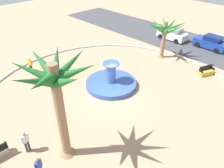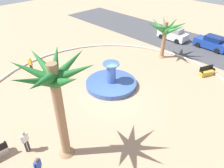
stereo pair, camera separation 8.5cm
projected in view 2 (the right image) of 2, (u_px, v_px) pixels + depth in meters
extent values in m
plane|color=tan|center=(112.00, 97.00, 18.34)|extent=(80.00, 80.00, 0.00)
torus|color=silver|center=(112.00, 96.00, 18.28)|extent=(22.45, 22.45, 0.20)
cube|color=#424247|center=(199.00, 46.00, 27.40)|extent=(48.00, 8.00, 0.03)
cylinder|color=#38569E|center=(111.00, 84.00, 19.69)|extent=(4.68, 4.68, 0.45)
cylinder|color=#236093|center=(111.00, 84.00, 19.71)|extent=(4.12, 4.12, 0.34)
cylinder|color=#38569E|center=(111.00, 73.00, 19.07)|extent=(0.84, 0.84, 1.81)
cylinder|color=#3D5FAD|center=(111.00, 64.00, 18.54)|extent=(1.50, 1.50, 0.12)
cylinder|color=#8E6B4C|center=(164.00, 40.00, 23.66)|extent=(0.46, 0.46, 4.14)
cone|color=#8E6B4C|center=(162.00, 55.00, 24.66)|extent=(0.87, 0.87, 0.50)
cone|color=#337F38|center=(174.00, 30.00, 22.31)|extent=(2.34, 0.79, 1.69)
cone|color=#337F38|center=(176.00, 26.00, 22.67)|extent=(2.17, 1.99, 1.39)
cone|color=#337F38|center=(171.00, 25.00, 23.40)|extent=(0.60, 2.36, 1.53)
cone|color=#337F38|center=(164.00, 23.00, 23.67)|extent=(2.02, 2.11, 1.47)
cone|color=#337F38|center=(158.00, 25.00, 23.48)|extent=(2.33, 0.72, 1.68)
cone|color=#337F38|center=(156.00, 27.00, 22.75)|extent=(1.94, 2.14, 1.58)
cone|color=#337F38|center=(160.00, 28.00, 22.10)|extent=(0.62, 2.41, 1.31)
cone|color=#337F38|center=(167.00, 30.00, 21.99)|extent=(1.95, 2.11, 1.65)
cylinder|color=#8E6B4C|center=(60.00, 115.00, 11.69)|extent=(0.54, 0.54, 6.38)
cone|color=#8E6B4C|center=(67.00, 150.00, 13.31)|extent=(1.02, 1.02, 0.50)
cone|color=#1E6028|center=(65.00, 81.00, 9.68)|extent=(2.26, 0.67, 1.60)
cone|color=#1E6028|center=(74.00, 72.00, 10.15)|extent=(2.03, 2.00, 1.38)
cone|color=#1E6028|center=(69.00, 64.00, 10.84)|extent=(0.81, 2.34, 1.39)
cone|color=#1E6028|center=(56.00, 61.00, 11.02)|extent=(2.13, 1.90, 1.30)
cone|color=#1E6028|center=(42.00, 62.00, 10.77)|extent=(2.32, 0.61, 1.22)
cone|color=#1E6028|center=(32.00, 71.00, 10.27)|extent=(2.10, 1.90, 1.44)
cone|color=#1E6028|center=(34.00, 81.00, 9.62)|extent=(0.65, 2.27, 1.54)
cone|color=#1E6028|center=(43.00, 82.00, 9.23)|extent=(1.83, 2.19, 1.20)
cube|color=black|center=(6.00, 144.00, 13.26)|extent=(0.45, 0.11, 0.24)
cube|color=gold|center=(207.00, 72.00, 21.09)|extent=(1.09, 1.67, 0.12)
cube|color=black|center=(206.00, 68.00, 21.09)|extent=(0.70, 1.50, 0.50)
cube|color=gold|center=(206.00, 74.00, 21.24)|extent=(1.00, 1.53, 0.39)
cube|color=black|center=(213.00, 69.00, 21.24)|extent=(0.45, 0.25, 0.24)
cube|color=black|center=(201.00, 72.00, 20.79)|extent=(0.45, 0.25, 0.24)
cube|color=#2D4CA5|center=(37.00, 164.00, 11.48)|extent=(0.32, 0.39, 0.56)
sphere|color=#9E7051|center=(36.00, 160.00, 11.26)|extent=(0.22, 0.22, 0.22)
cylinder|color=#2D4CA5|center=(35.00, 168.00, 11.31)|extent=(0.09, 0.09, 0.53)
cylinder|color=#2D4CA5|center=(40.00, 161.00, 11.65)|extent=(0.09, 0.09, 0.53)
cylinder|color=#33333D|center=(26.00, 147.00, 13.29)|extent=(0.14, 0.14, 0.87)
cylinder|color=#33333D|center=(28.00, 145.00, 13.42)|extent=(0.14, 0.14, 0.87)
cube|color=white|center=(24.00, 138.00, 12.96)|extent=(0.26, 0.37, 0.56)
sphere|color=tan|center=(23.00, 133.00, 12.74)|extent=(0.22, 0.22, 0.22)
cylinder|color=white|center=(21.00, 140.00, 12.81)|extent=(0.09, 0.09, 0.53)
cylinder|color=white|center=(28.00, 136.00, 13.11)|extent=(0.09, 0.09, 0.53)
cylinder|color=#33333D|center=(31.00, 68.00, 21.72)|extent=(0.14, 0.14, 0.85)
cylinder|color=#33333D|center=(32.00, 68.00, 21.68)|extent=(0.14, 0.14, 0.85)
cube|color=yellow|center=(30.00, 62.00, 21.31)|extent=(0.39, 0.34, 0.56)
sphere|color=beige|center=(29.00, 59.00, 21.09)|extent=(0.22, 0.22, 0.22)
cylinder|color=yellow|center=(28.00, 62.00, 21.37)|extent=(0.09, 0.09, 0.53)
cylinder|color=yellow|center=(32.00, 63.00, 21.26)|extent=(0.09, 0.09, 0.53)
cube|color=silver|center=(173.00, 35.00, 29.02)|extent=(4.01, 1.73, 0.90)
cube|color=gray|center=(175.00, 30.00, 28.50)|extent=(2.01, 1.46, 0.60)
cube|color=#333D47|center=(169.00, 29.00, 29.09)|extent=(0.30, 1.36, 0.51)
cylinder|color=black|center=(161.00, 36.00, 29.45)|extent=(0.64, 0.22, 0.64)
cylinder|color=black|center=(168.00, 34.00, 30.43)|extent=(0.64, 0.22, 0.64)
cylinder|color=black|center=(177.00, 41.00, 27.96)|extent=(0.64, 0.22, 0.64)
cylinder|color=black|center=(183.00, 38.00, 28.94)|extent=(0.64, 0.22, 0.64)
cube|color=navy|center=(211.00, 44.00, 26.53)|extent=(4.07, 1.86, 0.90)
cube|color=navy|center=(214.00, 39.00, 26.00)|extent=(2.06, 1.53, 0.60)
cube|color=#333D47|center=(207.00, 37.00, 26.61)|extent=(0.35, 1.37, 0.51)
cylinder|color=black|center=(198.00, 45.00, 27.01)|extent=(0.65, 0.25, 0.64)
cylinder|color=black|center=(204.00, 41.00, 27.95)|extent=(0.65, 0.25, 0.64)
cylinder|color=black|center=(217.00, 51.00, 25.46)|extent=(0.65, 0.25, 0.64)
cylinder|color=black|center=(223.00, 47.00, 26.41)|extent=(0.65, 0.25, 0.64)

